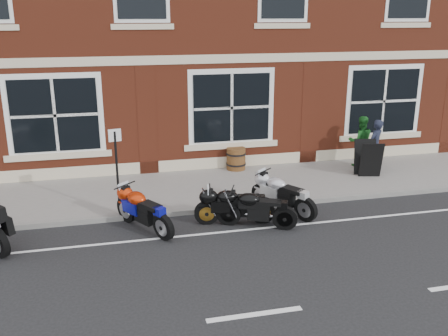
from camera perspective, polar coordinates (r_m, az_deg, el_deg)
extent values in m
plane|color=black|center=(10.94, -1.03, -7.88)|extent=(80.00, 80.00, 0.00)
cube|color=slate|center=(13.64, -3.73, -2.42)|extent=(30.00, 3.00, 0.12)
cube|color=slate|center=(12.19, -2.47, -4.86)|extent=(30.00, 0.16, 0.12)
cylinder|color=black|center=(10.92, -24.23, -7.66)|extent=(0.51, 0.60, 0.66)
cylinder|color=black|center=(11.80, -10.94, -4.68)|extent=(0.42, 0.58, 0.60)
cylinder|color=black|center=(10.78, -6.80, -6.65)|extent=(0.42, 0.58, 0.60)
cube|color=black|center=(11.20, -9.19, -4.05)|extent=(0.59, 0.76, 0.21)
ellipsoid|color=#AC2607|center=(11.26, -9.64, -3.33)|extent=(0.56, 0.62, 0.30)
cube|color=black|center=(10.89, -8.04, -4.21)|extent=(0.48, 0.57, 0.09)
cylinder|color=black|center=(11.48, -2.00, -5.09)|extent=(0.58, 0.21, 0.57)
cylinder|color=black|center=(11.57, 4.41, -4.94)|extent=(0.58, 0.21, 0.57)
cube|color=black|center=(11.39, 1.01, -3.62)|extent=(0.74, 0.33, 0.20)
ellipsoid|color=black|center=(11.35, 0.34, -3.13)|extent=(0.54, 0.40, 0.28)
cube|color=black|center=(11.40, 2.79, -3.25)|extent=(0.52, 0.31, 0.09)
cylinder|color=black|center=(12.57, 4.44, -3.02)|extent=(0.41, 0.58, 0.60)
cylinder|color=black|center=(11.78, 9.41, -4.63)|extent=(0.41, 0.58, 0.60)
cube|color=black|center=(12.08, 6.73, -2.34)|extent=(0.58, 0.76, 0.21)
ellipsoid|color=#B4B3B9|center=(12.13, 6.23, -1.68)|extent=(0.56, 0.62, 0.30)
cube|color=black|center=(11.84, 8.14, -2.43)|extent=(0.47, 0.57, 0.09)
cylinder|color=black|center=(11.43, 0.58, -5.19)|extent=(0.56, 0.34, 0.56)
cylinder|color=black|center=(11.27, 7.00, -5.65)|extent=(0.56, 0.34, 0.56)
cube|color=black|center=(11.23, 3.57, -4.00)|extent=(0.73, 0.49, 0.19)
ellipsoid|color=black|center=(11.21, 2.91, -3.45)|extent=(0.58, 0.50, 0.28)
cube|color=black|center=(11.16, 5.37, -3.79)|extent=(0.54, 0.41, 0.09)
imported|color=black|center=(15.46, 16.87, 2.48)|extent=(0.68, 0.62, 1.55)
imported|color=#195A1E|center=(15.86, 15.33, 2.98)|extent=(0.85, 0.71, 1.56)
cylinder|color=#512315|center=(15.05, 1.38, 1.08)|extent=(0.57, 0.57, 0.66)
cylinder|color=black|center=(15.10, 1.38, 0.50)|extent=(0.60, 0.60, 0.05)
cylinder|color=black|center=(15.01, 1.39, 1.67)|extent=(0.60, 0.60, 0.05)
cylinder|color=black|center=(11.77, -12.10, -0.60)|extent=(0.05, 0.05, 1.99)
cube|color=silver|center=(11.53, -12.38, 3.67)|extent=(0.29, 0.07, 0.29)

